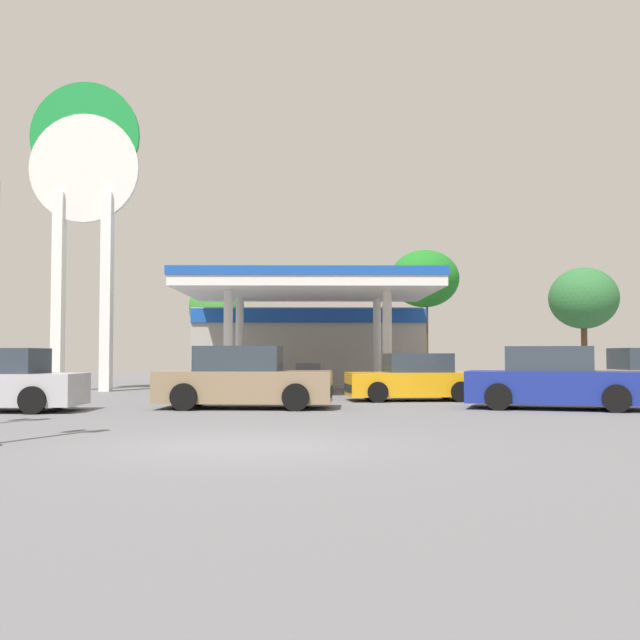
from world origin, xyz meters
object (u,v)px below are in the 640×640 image
station_pole_sign (84,193)px  car_2 (555,381)px  tree_2 (425,279)px  car_1 (244,380)px  car_4 (414,379)px  tree_1 (217,308)px  tree_3 (584,299)px

station_pole_sign → car_2: bearing=-32.9°
car_2 → tree_2: tree_2 is taller
car_1 → car_2: (8.16, -0.33, -0.00)m
station_pole_sign → car_2: (15.31, -9.91, -7.01)m
car_2 → car_4: size_ratio=1.17×
tree_1 → tree_2: 10.78m
car_2 → car_4: car_2 is taller
car_2 → tree_3: bearing=68.4°
car_1 → tree_3: 23.92m
car_1 → car_2: bearing=-2.3°
tree_1 → tree_3: 18.59m
car_2 → car_1: bearing=177.7°
station_pole_sign → tree_3: bearing=20.4°
car_1 → car_4: car_1 is taller
car_2 → tree_1: size_ratio=0.91×
car_1 → tree_1: size_ratio=0.87×
car_1 → car_4: bearing=34.2°
car_4 → car_2: bearing=-49.0°
car_1 → tree_1: 19.79m
car_2 → car_4: (-3.21, 3.69, -0.08)m
tree_2 → car_2: bearing=-88.1°
car_2 → tree_2: 19.62m
tree_2 → station_pole_sign: bearing=-148.0°
car_4 → tree_3: bearing=54.4°
tree_2 → tree_3: bearing=-5.6°
station_pole_sign → tree_2: bearing=32.0°
tree_3 → tree_2: bearing=174.4°
car_4 → tree_1: size_ratio=0.78×
car_1 → tree_2: (7.54, 18.75, 4.52)m
car_2 → tree_2: size_ratio=0.73×
tree_3 → car_1: bearing=-130.6°
station_pole_sign → car_2: station_pole_sign is taller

